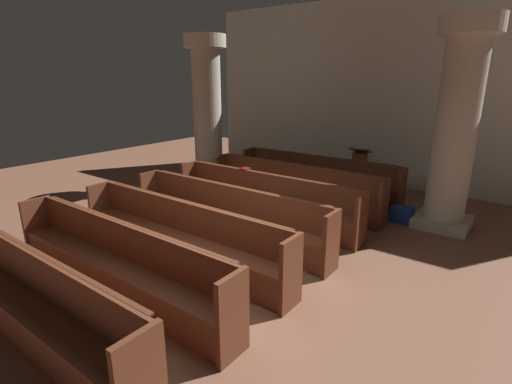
# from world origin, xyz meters

# --- Properties ---
(ground_plane) EXTENTS (19.20, 19.20, 0.00)m
(ground_plane) POSITION_xyz_m (0.00, 0.00, 0.00)
(ground_plane) COLOR brown
(back_wall) EXTENTS (10.00, 0.16, 4.50)m
(back_wall) POSITION_xyz_m (0.00, 6.08, 2.25)
(back_wall) COLOR silver
(back_wall) RESTS_ON ground
(pew_row_0) EXTENTS (3.89, 0.47, 0.91)m
(pew_row_0) POSITION_xyz_m (-0.75, 4.13, 0.49)
(pew_row_0) COLOR brown
(pew_row_0) RESTS_ON ground
(pew_row_1) EXTENTS (3.89, 0.46, 0.91)m
(pew_row_1) POSITION_xyz_m (-0.75, 3.08, 0.49)
(pew_row_1) COLOR brown
(pew_row_1) RESTS_ON ground
(pew_row_2) EXTENTS (3.89, 0.46, 0.91)m
(pew_row_2) POSITION_xyz_m (-0.75, 2.03, 0.49)
(pew_row_2) COLOR brown
(pew_row_2) RESTS_ON ground
(pew_row_3) EXTENTS (3.89, 0.47, 0.91)m
(pew_row_3) POSITION_xyz_m (-0.75, 0.98, 0.49)
(pew_row_3) COLOR brown
(pew_row_3) RESTS_ON ground
(pew_row_4) EXTENTS (3.89, 0.46, 0.91)m
(pew_row_4) POSITION_xyz_m (-0.75, -0.07, 0.49)
(pew_row_4) COLOR brown
(pew_row_4) RESTS_ON ground
(pew_row_5) EXTENTS (3.89, 0.46, 0.91)m
(pew_row_5) POSITION_xyz_m (-0.75, -1.12, 0.49)
(pew_row_5) COLOR brown
(pew_row_5) RESTS_ON ground
(pew_row_6) EXTENTS (3.89, 0.47, 0.91)m
(pew_row_6) POSITION_xyz_m (-0.75, -2.17, 0.49)
(pew_row_6) COLOR brown
(pew_row_6) RESTS_ON ground
(pillar_aisle_side) EXTENTS (0.99, 0.99, 3.60)m
(pillar_aisle_side) POSITION_xyz_m (2.03, 3.82, 1.87)
(pillar_aisle_side) COLOR #B6AD9A
(pillar_aisle_side) RESTS_ON ground
(pillar_far_side) EXTENTS (0.99, 0.99, 3.60)m
(pillar_far_side) POSITION_xyz_m (-3.47, 3.46, 1.87)
(pillar_far_side) COLOR #B6AD9A
(pillar_far_side) RESTS_ON ground
(lectern) EXTENTS (0.48, 0.45, 1.08)m
(lectern) POSITION_xyz_m (-0.10, 5.00, 0.45)
(lectern) COLOR brown
(lectern) RESTS_ON ground
(hymn_book) EXTENTS (0.15, 0.18, 0.03)m
(hymn_book) POSITION_xyz_m (-1.32, 2.21, 0.93)
(hymn_book) COLOR maroon
(hymn_book) RESTS_ON pew_row_2
(kneeler_box_blue) EXTENTS (0.38, 0.31, 0.28)m
(kneeler_box_blue) POSITION_xyz_m (1.35, 3.62, 0.14)
(kneeler_box_blue) COLOR navy
(kneeler_box_blue) RESTS_ON ground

